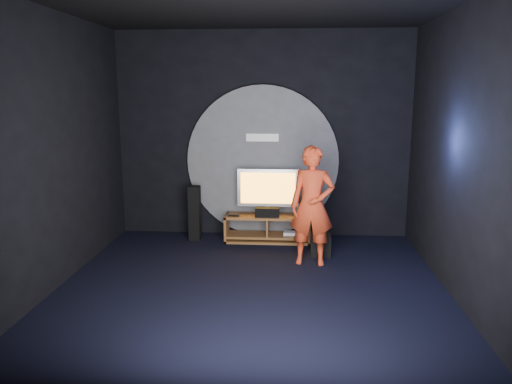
% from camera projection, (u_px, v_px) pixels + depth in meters
% --- Properties ---
extents(floor, '(5.00, 5.00, 0.00)m').
position_uv_depth(floor, '(251.00, 288.00, 6.45)').
color(floor, black).
rests_on(floor, ground).
extents(back_wall, '(5.00, 0.04, 3.50)m').
position_uv_depth(back_wall, '(263.00, 135.00, 8.54)').
color(back_wall, black).
rests_on(back_wall, ground).
extents(front_wall, '(5.00, 0.04, 3.50)m').
position_uv_depth(front_wall, '(224.00, 195.00, 3.66)').
color(front_wall, black).
rests_on(front_wall, ground).
extents(left_wall, '(0.04, 5.00, 3.50)m').
position_uv_depth(left_wall, '(53.00, 151.00, 6.27)').
color(left_wall, black).
rests_on(left_wall, ground).
extents(right_wall, '(0.04, 5.00, 3.50)m').
position_uv_depth(right_wall, '(460.00, 155.00, 5.93)').
color(right_wall, black).
rests_on(right_wall, ground).
extents(ceiling, '(5.00, 5.00, 0.01)m').
position_uv_depth(ceiling, '(251.00, 2.00, 5.75)').
color(ceiling, black).
rests_on(ceiling, back_wall).
extents(wall_disc_panel, '(2.60, 0.11, 2.60)m').
position_uv_depth(wall_disc_panel, '(262.00, 162.00, 8.58)').
color(wall_disc_panel, '#515156').
rests_on(wall_disc_panel, ground).
extents(media_console, '(1.43, 0.45, 0.45)m').
position_uv_depth(media_console, '(268.00, 230.00, 8.41)').
color(media_console, '#955C2E').
rests_on(media_console, ground).
extents(tv, '(1.02, 0.22, 0.77)m').
position_uv_depth(tv, '(268.00, 190.00, 8.34)').
color(tv, silver).
rests_on(tv, media_console).
extents(center_speaker, '(0.40, 0.15, 0.15)m').
position_uv_depth(center_speaker, '(267.00, 212.00, 8.25)').
color(center_speaker, black).
rests_on(center_speaker, media_console).
extents(remote, '(0.18, 0.05, 0.02)m').
position_uv_depth(remote, '(233.00, 216.00, 8.27)').
color(remote, black).
rests_on(remote, media_console).
extents(tower_speaker_left, '(0.19, 0.21, 0.93)m').
position_uv_depth(tower_speaker_left, '(195.00, 213.00, 8.43)').
color(tower_speaker_left, black).
rests_on(tower_speaker_left, ground).
extents(tower_speaker_right, '(0.19, 0.21, 0.93)m').
position_uv_depth(tower_speaker_right, '(314.00, 216.00, 8.26)').
color(tower_speaker_right, black).
rests_on(tower_speaker_right, ground).
extents(subwoofer, '(0.30, 0.30, 0.33)m').
position_uv_depth(subwoofer, '(320.00, 245.00, 7.69)').
color(subwoofer, black).
rests_on(subwoofer, ground).
extents(player, '(0.67, 0.47, 1.74)m').
position_uv_depth(player, '(312.00, 206.00, 7.20)').
color(player, red).
rests_on(player, ground).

